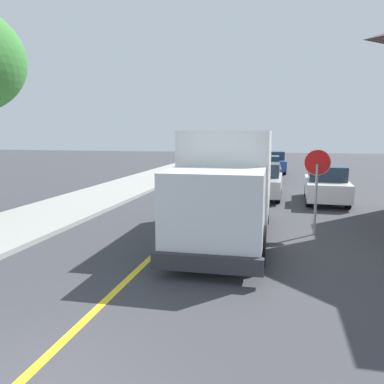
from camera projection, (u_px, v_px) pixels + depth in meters
name	position (u px, v px, depth m)	size (l,w,h in m)	color
centre_line_yellow	(188.00, 222.00, 13.99)	(0.16, 56.00, 0.01)	gold
box_truck	(229.00, 179.00, 11.80)	(2.51, 7.22, 3.20)	silver
parked_car_near	(262.00, 181.00, 19.18)	(1.87, 4.43, 1.67)	#B7B7BC
parked_car_mid	(266.00, 170.00, 25.19)	(1.91, 4.45, 1.67)	#4C564C
parked_car_far	(274.00, 163.00, 31.05)	(1.97, 4.47, 1.67)	#2D4793
parked_van_across	(326.00, 185.00, 17.86)	(1.92, 4.45, 1.67)	silver
stop_sign	(317.00, 175.00, 12.00)	(0.80, 0.10, 2.65)	gray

